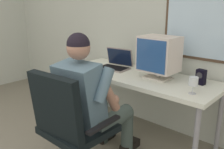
{
  "coord_description": "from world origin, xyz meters",
  "views": [
    {
      "loc": [
        1.55,
        0.11,
        1.46
      ],
      "look_at": [
        0.03,
        1.79,
        0.81
      ],
      "focal_mm": 40.04,
      "sensor_mm": 36.0,
      "label": 1
    }
  ],
  "objects_px": {
    "crt_monitor": "(159,54)",
    "laptop": "(116,63)",
    "desk": "(138,80)",
    "office_chair": "(69,121)",
    "wine_glass": "(193,82)",
    "desk_speaker": "(201,77)",
    "person_seated": "(91,99)"
  },
  "relations": [
    {
      "from": "desk",
      "to": "desk_speaker",
      "type": "distance_m",
      "value": 0.67
    },
    {
      "from": "crt_monitor",
      "to": "laptop",
      "type": "distance_m",
      "value": 0.63
    },
    {
      "from": "laptop",
      "to": "desk",
      "type": "bearing_deg",
      "value": -9.07
    },
    {
      "from": "desk_speaker",
      "to": "wine_glass",
      "type": "bearing_deg",
      "value": -78.98
    },
    {
      "from": "office_chair",
      "to": "laptop",
      "type": "bearing_deg",
      "value": 110.82
    },
    {
      "from": "office_chair",
      "to": "wine_glass",
      "type": "relative_size",
      "value": 6.43
    },
    {
      "from": "person_seated",
      "to": "laptop",
      "type": "xyz_separation_m",
      "value": [
        -0.37,
        0.76,
        0.14
      ]
    },
    {
      "from": "crt_monitor",
      "to": "wine_glass",
      "type": "xyz_separation_m",
      "value": [
        0.46,
        -0.19,
        -0.15
      ]
    },
    {
      "from": "wine_glass",
      "to": "desk_speaker",
      "type": "xyz_separation_m",
      "value": [
        -0.06,
        0.29,
        -0.03
      ]
    },
    {
      "from": "laptop",
      "to": "crt_monitor",
      "type": "bearing_deg",
      "value": -3.62
    },
    {
      "from": "wine_glass",
      "to": "desk",
      "type": "bearing_deg",
      "value": 166.56
    },
    {
      "from": "laptop",
      "to": "desk_speaker",
      "type": "bearing_deg",
      "value": 3.88
    },
    {
      "from": "laptop",
      "to": "wine_glass",
      "type": "bearing_deg",
      "value": -11.96
    },
    {
      "from": "wine_glass",
      "to": "desk_speaker",
      "type": "bearing_deg",
      "value": 101.02
    },
    {
      "from": "desk",
      "to": "person_seated",
      "type": "relative_size",
      "value": 1.41
    },
    {
      "from": "office_chair",
      "to": "crt_monitor",
      "type": "height_order",
      "value": "crt_monitor"
    },
    {
      "from": "desk_speaker",
      "to": "person_seated",
      "type": "bearing_deg",
      "value": -127.18
    },
    {
      "from": "crt_monitor",
      "to": "person_seated",
      "type": "bearing_deg",
      "value": -107.21
    },
    {
      "from": "office_chair",
      "to": "laptop",
      "type": "xyz_separation_m",
      "value": [
        -0.39,
        1.04,
        0.24
      ]
    },
    {
      "from": "person_seated",
      "to": "laptop",
      "type": "bearing_deg",
      "value": 116.2
    },
    {
      "from": "desk",
      "to": "desk_speaker",
      "type": "xyz_separation_m",
      "value": [
        0.64,
        0.13,
        0.13
      ]
    },
    {
      "from": "person_seated",
      "to": "crt_monitor",
      "type": "height_order",
      "value": "person_seated"
    },
    {
      "from": "office_chair",
      "to": "wine_glass",
      "type": "bearing_deg",
      "value": 50.52
    },
    {
      "from": "office_chair",
      "to": "laptop",
      "type": "height_order",
      "value": "office_chair"
    },
    {
      "from": "desk",
      "to": "laptop",
      "type": "distance_m",
      "value": 0.39
    },
    {
      "from": "person_seated",
      "to": "wine_glass",
      "type": "bearing_deg",
      "value": 38.03
    },
    {
      "from": "desk",
      "to": "office_chair",
      "type": "bearing_deg",
      "value": -88.2
    },
    {
      "from": "office_chair",
      "to": "laptop",
      "type": "distance_m",
      "value": 1.13
    },
    {
      "from": "person_seated",
      "to": "wine_glass",
      "type": "xyz_separation_m",
      "value": [
        0.69,
        0.54,
        0.18
      ]
    },
    {
      "from": "laptop",
      "to": "wine_glass",
      "type": "relative_size",
      "value": 2.57
    },
    {
      "from": "crt_monitor",
      "to": "wine_glass",
      "type": "distance_m",
      "value": 0.52
    },
    {
      "from": "desk",
      "to": "office_chair",
      "type": "height_order",
      "value": "office_chair"
    }
  ]
}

